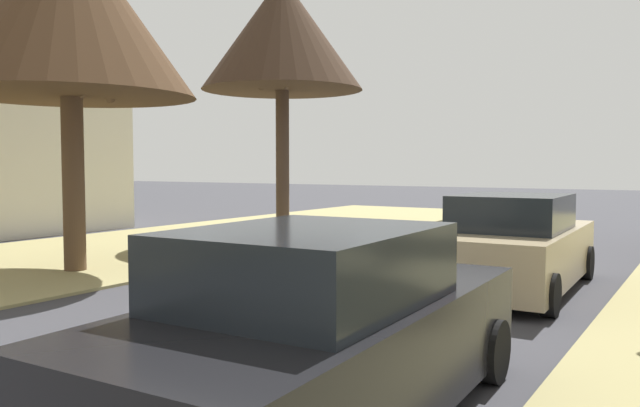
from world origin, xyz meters
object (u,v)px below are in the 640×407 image
at_px(street_tree_left_mid_b, 69,9).
at_px(parked_sedan_tan, 514,246).
at_px(parked_sedan_black, 321,335).
at_px(street_tree_left_far, 282,34).

xyz_separation_m(street_tree_left_mid_b, parked_sedan_tan, (7.55, 2.71, -4.23)).
bearing_deg(parked_sedan_tan, street_tree_left_mid_b, -160.24).
relative_size(parked_sedan_black, parked_sedan_tan, 1.00).
bearing_deg(street_tree_left_far, parked_sedan_tan, -25.99).
bearing_deg(street_tree_left_far, street_tree_left_mid_b, -94.01).
distance_m(street_tree_left_mid_b, street_tree_left_far, 6.22).
relative_size(street_tree_left_mid_b, street_tree_left_far, 0.94).
bearing_deg(street_tree_left_mid_b, parked_sedan_tan, 19.76).
height_order(street_tree_left_far, parked_sedan_tan, street_tree_left_far).
xyz_separation_m(street_tree_left_far, parked_sedan_tan, (7.12, -3.47, -4.78)).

